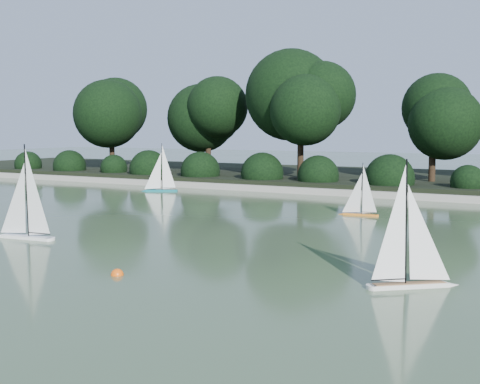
{
  "coord_description": "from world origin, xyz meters",
  "views": [
    {
      "loc": [
        4.43,
        -6.95,
        1.85
      ],
      "look_at": [
        -0.76,
        2.67,
        0.7
      ],
      "focal_mm": 45.0,
      "sensor_mm": 36.0,
      "label": 1
    }
  ],
  "objects_px": {
    "sailboat_white_a": "(21,223)",
    "race_buoy": "(117,275)",
    "sailboat_white_b": "(417,266)",
    "sailboat_orange": "(357,207)",
    "sailboat_teal": "(158,183)"
  },
  "relations": [
    {
      "from": "race_buoy",
      "to": "sailboat_orange",
      "type": "bearing_deg",
      "value": 80.85
    },
    {
      "from": "race_buoy",
      "to": "sailboat_white_a",
      "type": "bearing_deg",
      "value": 158.05
    },
    {
      "from": "sailboat_white_a",
      "to": "sailboat_white_b",
      "type": "height_order",
      "value": "sailboat_white_a"
    },
    {
      "from": "sailboat_white_b",
      "to": "race_buoy",
      "type": "relative_size",
      "value": 9.73
    },
    {
      "from": "sailboat_orange",
      "to": "sailboat_teal",
      "type": "xyz_separation_m",
      "value": [
        -6.75,
        2.06,
        0.05
      ]
    },
    {
      "from": "sailboat_white_b",
      "to": "sailboat_orange",
      "type": "relative_size",
      "value": 1.33
    },
    {
      "from": "sailboat_white_a",
      "to": "race_buoy",
      "type": "xyz_separation_m",
      "value": [
        3.11,
        -1.25,
        -0.27
      ]
    },
    {
      "from": "sailboat_white_a",
      "to": "race_buoy",
      "type": "distance_m",
      "value": 3.36
    },
    {
      "from": "sailboat_orange",
      "to": "sailboat_teal",
      "type": "relative_size",
      "value": 0.8
    },
    {
      "from": "sailboat_white_a",
      "to": "race_buoy",
      "type": "relative_size",
      "value": 10.34
    },
    {
      "from": "sailboat_teal",
      "to": "race_buoy",
      "type": "height_order",
      "value": "sailboat_teal"
    },
    {
      "from": "sailboat_white_a",
      "to": "race_buoy",
      "type": "bearing_deg",
      "value": -21.95
    },
    {
      "from": "sailboat_white_b",
      "to": "sailboat_white_a",
      "type": "bearing_deg",
      "value": 179.67
    },
    {
      "from": "sailboat_white_b",
      "to": "sailboat_orange",
      "type": "distance_m",
      "value": 5.91
    },
    {
      "from": "sailboat_white_a",
      "to": "sailboat_teal",
      "type": "relative_size",
      "value": 1.12
    }
  ]
}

